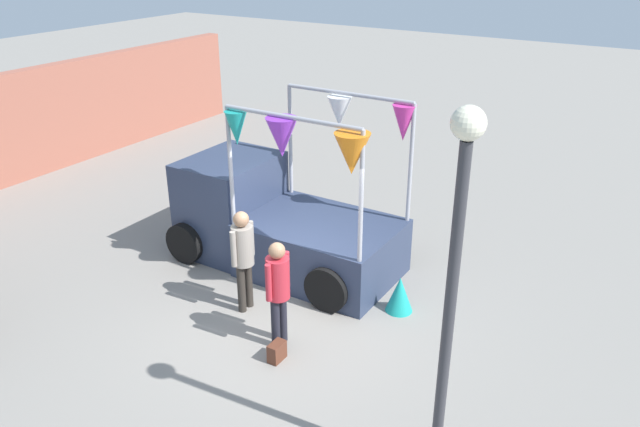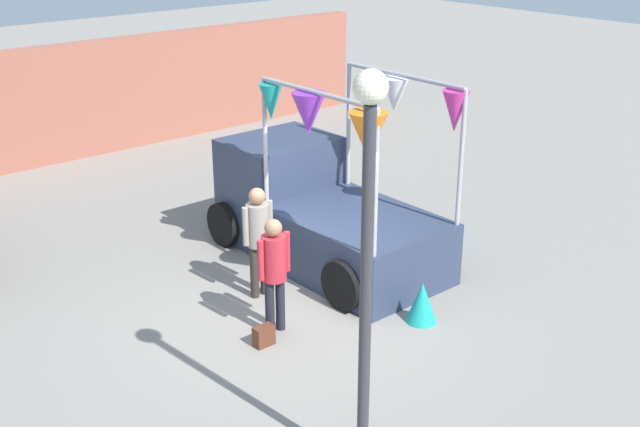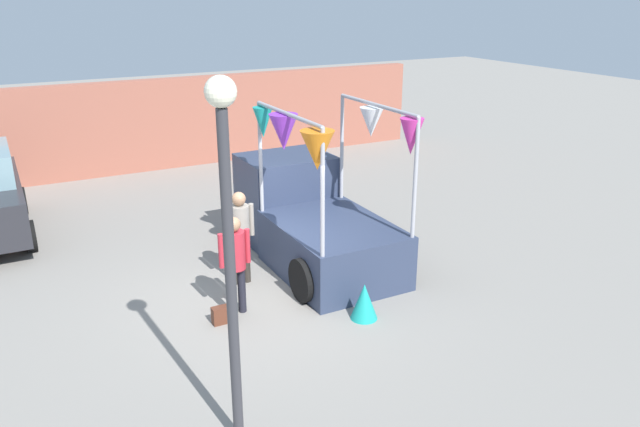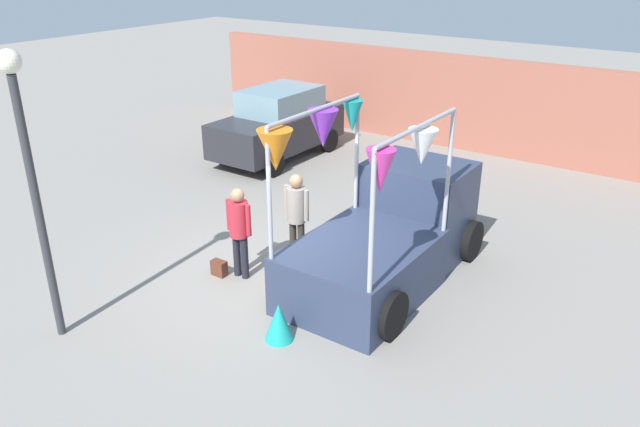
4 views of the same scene
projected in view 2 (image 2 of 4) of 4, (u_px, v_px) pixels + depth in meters
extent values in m
plane|color=gray|center=(291.00, 308.00, 11.72)|extent=(60.00, 60.00, 0.00)
cube|color=#2D3851|center=(359.00, 245.00, 12.59)|extent=(1.90, 2.60, 1.00)
cube|color=#2D3851|center=(280.00, 188.00, 13.86)|extent=(1.80, 1.40, 1.80)
cube|color=#8CB2C6|center=(280.00, 164.00, 13.69)|extent=(1.76, 1.37, 0.60)
cylinder|color=black|center=(224.00, 224.00, 13.73)|extent=(0.22, 0.76, 0.76)
cylinder|color=black|center=(310.00, 199.00, 14.87)|extent=(0.22, 0.76, 0.76)
cylinder|color=black|center=(344.00, 285.00, 11.57)|extent=(0.22, 0.76, 0.76)
cylinder|color=black|center=(432.00, 250.00, 12.72)|extent=(0.22, 0.76, 0.76)
cylinder|color=#A5A5AD|center=(265.00, 145.00, 12.37)|extent=(0.07, 0.07, 2.07)
cylinder|color=#A5A5AD|center=(349.00, 125.00, 13.42)|extent=(0.07, 0.07, 2.07)
cylinder|color=#A5A5AD|center=(376.00, 185.00, 10.64)|extent=(0.07, 0.07, 2.07)
cylinder|color=#A5A5AD|center=(461.00, 159.00, 11.69)|extent=(0.07, 0.07, 2.07)
cylinder|color=#A5A5AD|center=(316.00, 93.00, 11.12)|extent=(0.07, 2.44, 0.07)
cylinder|color=#A5A5AD|center=(404.00, 76.00, 12.17)|extent=(0.07, 2.44, 0.07)
cone|color=orange|center=(368.00, 135.00, 10.52)|extent=(0.75, 0.75, 0.62)
cone|color=#D83399|center=(455.00, 111.00, 11.56)|extent=(0.42, 0.42, 0.61)
cone|color=purple|center=(309.00, 114.00, 11.37)|extent=(0.65, 0.65, 0.61)
cone|color=white|center=(395.00, 95.00, 12.42)|extent=(0.57, 0.57, 0.53)
cone|color=teal|center=(271.00, 102.00, 11.99)|extent=(0.45, 0.45, 0.55)
cylinder|color=black|center=(270.00, 307.00, 10.90)|extent=(0.13, 0.13, 0.80)
cylinder|color=black|center=(280.00, 303.00, 11.01)|extent=(0.13, 0.13, 0.80)
cylinder|color=#B22633|center=(274.00, 258.00, 10.69)|extent=(0.34, 0.34, 0.63)
sphere|color=#997051|center=(273.00, 228.00, 10.53)|extent=(0.24, 0.24, 0.24)
cylinder|color=#B22633|center=(261.00, 260.00, 10.55)|extent=(0.09, 0.09, 0.57)
cylinder|color=#B22633|center=(287.00, 251.00, 10.81)|extent=(0.09, 0.09, 0.57)
cylinder|color=#2D2823|center=(254.00, 272.00, 11.90)|extent=(0.13, 0.13, 0.82)
cylinder|color=#2D2823|center=(264.00, 269.00, 12.01)|extent=(0.13, 0.13, 0.82)
cylinder|color=gray|center=(258.00, 225.00, 11.68)|extent=(0.34, 0.34, 0.65)
sphere|color=#997051|center=(257.00, 196.00, 11.52)|extent=(0.25, 0.25, 0.25)
cylinder|color=gray|center=(246.00, 227.00, 11.54)|extent=(0.09, 0.09, 0.58)
cylinder|color=gray|center=(270.00, 219.00, 11.80)|extent=(0.09, 0.09, 0.58)
cube|color=#592D1E|center=(264.00, 336.00, 10.70)|extent=(0.28, 0.16, 0.28)
cylinder|color=#333338|center=(366.00, 304.00, 7.69)|extent=(0.12, 0.12, 3.91)
sphere|color=#F2EDCC|center=(371.00, 87.00, 6.91)|extent=(0.32, 0.32, 0.32)
cube|color=#9E5947|center=(36.00, 108.00, 17.54)|extent=(18.00, 0.36, 2.60)
cone|color=teal|center=(422.00, 302.00, 11.24)|extent=(0.51, 0.51, 0.60)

